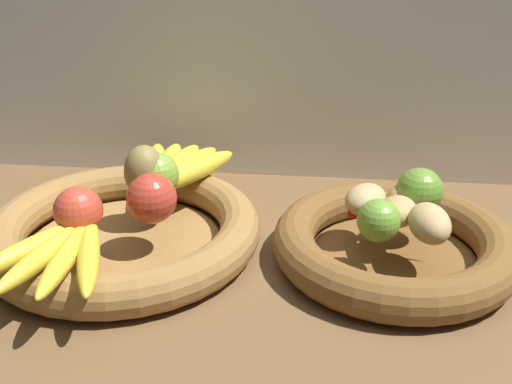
# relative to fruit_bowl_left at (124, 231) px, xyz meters

# --- Properties ---
(ground_plane) EXTENTS (1.40, 0.90, 0.03)m
(ground_plane) POSITION_rel_fruit_bowl_left_xyz_m (0.21, 0.00, -0.04)
(ground_plane) COLOR brown
(back_wall) EXTENTS (1.40, 0.03, 0.55)m
(back_wall) POSITION_rel_fruit_bowl_left_xyz_m (0.21, 0.30, 0.25)
(back_wall) COLOR silver
(back_wall) RESTS_ON ground_plane
(fruit_bowl_left) EXTENTS (0.39, 0.39, 0.06)m
(fruit_bowl_left) POSITION_rel_fruit_bowl_left_xyz_m (0.00, 0.00, 0.00)
(fruit_bowl_left) COLOR olive
(fruit_bowl_left) RESTS_ON ground_plane
(fruit_bowl_right) EXTENTS (0.34, 0.34, 0.06)m
(fruit_bowl_right) POSITION_rel_fruit_bowl_left_xyz_m (0.38, -0.00, 0.00)
(fruit_bowl_right) COLOR brown
(fruit_bowl_right) RESTS_ON ground_plane
(apple_red_right) EXTENTS (0.07, 0.07, 0.07)m
(apple_red_right) POSITION_rel_fruit_bowl_left_xyz_m (0.05, -0.02, 0.07)
(apple_red_right) COLOR #B73828
(apple_red_right) RESTS_ON fruit_bowl_left
(apple_green_back) EXTENTS (0.07, 0.07, 0.07)m
(apple_green_back) POSITION_rel_fruit_bowl_left_xyz_m (0.04, 0.05, 0.07)
(apple_green_back) COLOR #7AA338
(apple_green_back) RESTS_ON fruit_bowl_left
(apple_red_front) EXTENTS (0.06, 0.06, 0.06)m
(apple_red_front) POSITION_rel_fruit_bowl_left_xyz_m (-0.04, -0.06, 0.06)
(apple_red_front) COLOR #CC422D
(apple_red_front) RESTS_ON fruit_bowl_left
(pear_brown) EXTENTS (0.08, 0.08, 0.08)m
(pear_brown) POSITION_rel_fruit_bowl_left_xyz_m (0.02, 0.05, 0.07)
(pear_brown) COLOR olive
(pear_brown) RESTS_ON fruit_bowl_left
(banana_bunch_front) EXTENTS (0.17, 0.20, 0.03)m
(banana_bunch_front) POSITION_rel_fruit_bowl_left_xyz_m (-0.03, -0.14, 0.04)
(banana_bunch_front) COLOR yellow
(banana_bunch_front) RESTS_ON fruit_bowl_left
(banana_bunch_back) EXTENTS (0.16, 0.20, 0.03)m
(banana_bunch_back) POSITION_rel_fruit_bowl_left_xyz_m (0.05, 0.13, 0.05)
(banana_bunch_back) COLOR yellow
(banana_bunch_back) RESTS_ON fruit_bowl_left
(potato_large) EXTENTS (0.07, 0.08, 0.04)m
(potato_large) POSITION_rel_fruit_bowl_left_xyz_m (0.38, -0.00, 0.05)
(potato_large) COLOR tan
(potato_large) RESTS_ON fruit_bowl_right
(potato_back) EXTENTS (0.08, 0.08, 0.04)m
(potato_back) POSITION_rel_fruit_bowl_left_xyz_m (0.41, 0.05, 0.05)
(potato_back) COLOR #A38451
(potato_back) RESTS_ON fruit_bowl_right
(potato_small) EXTENTS (0.06, 0.08, 0.05)m
(potato_small) POSITION_rel_fruit_bowl_left_xyz_m (0.42, -0.04, 0.05)
(potato_small) COLOR tan
(potato_small) RESTS_ON fruit_bowl_right
(potato_oblong) EXTENTS (0.08, 0.09, 0.04)m
(potato_oblong) POSITION_rel_fruit_bowl_left_xyz_m (0.34, 0.03, 0.05)
(potato_oblong) COLOR tan
(potato_oblong) RESTS_ON fruit_bowl_right
(lime_near) EXTENTS (0.06, 0.06, 0.06)m
(lime_near) POSITION_rel_fruit_bowl_left_xyz_m (0.35, -0.04, 0.06)
(lime_near) COLOR #6B9E33
(lime_near) RESTS_ON fruit_bowl_right
(lime_far) EXTENTS (0.06, 0.06, 0.06)m
(lime_far) POSITION_rel_fruit_bowl_left_xyz_m (0.42, 0.04, 0.06)
(lime_far) COLOR olive
(lime_far) RESTS_ON fruit_bowl_right
(chili_pepper) EXTENTS (0.14, 0.05, 0.02)m
(chili_pepper) POSITION_rel_fruit_bowl_left_xyz_m (0.39, 0.00, 0.04)
(chili_pepper) COLOR red
(chili_pepper) RESTS_ON fruit_bowl_right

